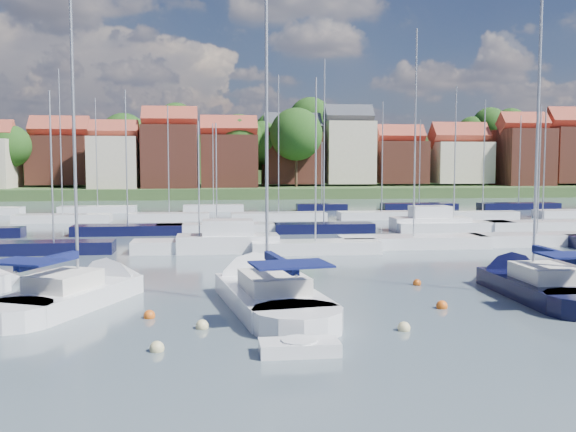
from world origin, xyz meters
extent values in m
plane|color=#46575F|center=(0.00, 40.00, 0.00)|extent=(260.00, 260.00, 0.00)
cube|color=white|center=(-12.51, 3.89, 0.25)|extent=(5.58, 7.66, 1.20)
cone|color=white|center=(-10.70, 7.92, 0.25)|extent=(4.09, 4.34, 2.95)
cylinder|color=white|center=(-13.95, 0.66, 0.25)|extent=(3.89, 3.89, 1.20)
cube|color=silver|center=(-12.71, 3.44, 1.20)|extent=(3.09, 3.53, 0.70)
cylinder|color=#B2B2B7|center=(-12.31, 4.33, 7.40)|extent=(0.14, 0.14, 13.10)
cylinder|color=#B2B2B7|center=(-13.11, 2.54, 2.05)|extent=(1.69, 3.63, 0.10)
cube|color=#0D1344|center=(-13.11, 2.54, 2.20)|extent=(1.80, 3.53, 0.35)
cube|color=#0D1344|center=(-13.63, 1.37, 2.35)|extent=(3.01, 2.64, 0.08)
cube|color=white|center=(-3.98, 2.66, 0.25)|extent=(4.65, 8.70, 1.20)
cone|color=white|center=(-4.75, 7.77, 0.25)|extent=(4.01, 4.49, 3.45)
cylinder|color=white|center=(-3.36, -1.43, 0.25)|extent=(3.93, 3.93, 1.20)
cube|color=silver|center=(-3.89, 2.09, 1.20)|extent=(2.90, 3.77, 0.70)
cylinder|color=#B2B2B7|center=(-4.06, 3.23, 8.51)|extent=(0.14, 0.14, 15.32)
cylinder|color=#B2B2B7|center=(-3.72, 0.96, 2.05)|extent=(0.79, 4.56, 0.10)
cube|color=#0D1344|center=(-3.72, 0.96, 2.20)|extent=(0.95, 4.36, 0.35)
cube|color=#0D1344|center=(-3.49, -0.52, 2.35)|extent=(3.21, 2.48, 0.08)
cube|color=black|center=(8.52, 3.25, 0.25)|extent=(3.04, 7.13, 1.20)
cone|color=black|center=(8.57, 7.69, 0.25)|extent=(3.00, 3.48, 2.96)
cube|color=silver|center=(8.51, 2.76, 1.20)|extent=(2.10, 2.98, 0.70)
cylinder|color=#B2B2B7|center=(8.52, 3.74, 7.57)|extent=(0.14, 0.14, 13.44)
cylinder|color=#B2B2B7|center=(8.50, 1.77, 2.05)|extent=(0.15, 3.94, 0.10)
cube|color=#0D1344|center=(8.50, 1.77, 2.20)|extent=(0.34, 3.75, 0.35)
cube|color=#0D1344|center=(8.49, 0.49, 2.35)|extent=(2.53, 1.80, 0.08)
cone|color=white|center=(-17.01, 8.81, 0.25)|extent=(3.62, 3.86, 2.65)
cube|color=white|center=(-3.68, -4.24, 0.18)|extent=(2.60, 1.22, 0.51)
cylinder|color=white|center=(-3.68, -4.24, 0.33)|extent=(1.21, 1.21, 0.33)
sphere|color=beige|center=(-8.30, -3.37, 0.00)|extent=(0.49, 0.49, 0.49)
sphere|color=beige|center=(-6.85, -0.62, 0.00)|extent=(0.48, 0.48, 0.48)
sphere|color=beige|center=(0.57, -1.83, 0.00)|extent=(0.48, 0.48, 0.48)
sphere|color=#D85914|center=(3.88, 6.67, 0.00)|extent=(0.42, 0.42, 0.42)
sphere|color=#D85914|center=(3.27, 1.50, 0.00)|extent=(0.48, 0.48, 0.48)
sphere|color=#D85914|center=(-8.96, 1.26, 0.00)|extent=(0.47, 0.47, 0.47)
cube|color=black|center=(-17.11, 20.54, 0.35)|extent=(8.01, 2.24, 1.00)
cylinder|color=#B2B2B7|center=(-17.11, 20.54, 5.93)|extent=(0.12, 0.12, 10.16)
cube|color=white|center=(-7.27, 20.20, 0.35)|extent=(9.22, 2.58, 1.00)
cylinder|color=#B2B2B7|center=(-7.27, 20.20, 4.94)|extent=(0.12, 0.12, 8.18)
cube|color=white|center=(0.63, 18.61, 0.35)|extent=(8.78, 2.46, 1.00)
cylinder|color=#B2B2B7|center=(0.63, 18.61, 6.38)|extent=(0.12, 0.12, 11.06)
cube|color=white|center=(8.23, 20.67, 0.35)|extent=(10.79, 3.02, 1.00)
cylinder|color=#B2B2B7|center=(8.23, 20.67, 8.29)|extent=(0.12, 0.12, 14.87)
cube|color=white|center=(17.98, 21.03, 0.35)|extent=(10.13, 2.84, 1.00)
cylinder|color=#B2B2B7|center=(17.98, 21.03, 5.65)|extent=(0.12, 0.12, 9.59)
cube|color=white|center=(-5.31, 20.00, 0.50)|extent=(7.00, 2.60, 1.40)
cube|color=white|center=(-5.31, 20.00, 1.60)|extent=(3.50, 2.20, 1.30)
cube|color=black|center=(-13.55, 31.64, 0.35)|extent=(9.30, 2.60, 1.00)
cylinder|color=#B2B2B7|center=(-13.55, 31.64, 6.59)|extent=(0.12, 0.12, 11.48)
cube|color=white|center=(-5.94, 32.01, 0.35)|extent=(10.40, 2.91, 1.00)
cylinder|color=#B2B2B7|center=(-5.94, 32.01, 5.24)|extent=(0.12, 0.12, 8.77)
cube|color=black|center=(3.48, 31.28, 0.35)|extent=(8.80, 2.46, 1.00)
cylinder|color=#B2B2B7|center=(3.48, 31.28, 8.01)|extent=(0.12, 0.12, 14.33)
cube|color=white|center=(15.40, 31.16, 0.35)|extent=(10.73, 3.00, 1.00)
cylinder|color=#B2B2B7|center=(15.40, 31.16, 6.92)|extent=(0.12, 0.12, 12.14)
cube|color=white|center=(23.82, 30.97, 0.35)|extent=(10.48, 2.93, 1.00)
cylinder|color=#B2B2B7|center=(23.82, 30.97, 5.99)|extent=(0.12, 0.12, 10.28)
cube|color=white|center=(13.46, 32.00, 0.50)|extent=(7.00, 2.60, 1.40)
cube|color=white|center=(13.46, 32.00, 1.60)|extent=(3.50, 2.20, 1.30)
cube|color=white|center=(-21.71, 44.21, 0.35)|extent=(9.71, 2.72, 1.00)
cylinder|color=#B2B2B7|center=(-21.71, 44.21, 8.29)|extent=(0.12, 0.12, 14.88)
cube|color=white|center=(-10.84, 44.51, 0.35)|extent=(8.49, 2.38, 1.00)
cylinder|color=#B2B2B7|center=(-10.84, 44.51, 6.51)|extent=(0.12, 0.12, 11.31)
cube|color=white|center=(0.79, 43.78, 0.35)|extent=(10.16, 2.85, 1.00)
cylinder|color=#B2B2B7|center=(0.79, 43.78, 8.15)|extent=(0.12, 0.12, 14.59)
cube|color=white|center=(12.17, 43.90, 0.35)|extent=(9.53, 2.67, 1.00)
cylinder|color=#B2B2B7|center=(12.17, 43.90, 6.81)|extent=(0.12, 0.12, 11.91)
cube|color=white|center=(23.16, 42.50, 0.35)|extent=(7.62, 2.13, 1.00)
cylinder|color=#B2B2B7|center=(23.16, 42.50, 6.91)|extent=(0.12, 0.12, 12.13)
cube|color=white|center=(-20.26, 56.56, 0.35)|extent=(9.24, 2.59, 1.00)
cylinder|color=#B2B2B7|center=(-20.26, 56.56, 7.43)|extent=(0.12, 0.12, 13.17)
cube|color=white|center=(-6.08, 57.30, 0.35)|extent=(7.57, 2.12, 1.00)
cylinder|color=#B2B2B7|center=(-6.08, 57.30, 5.97)|extent=(0.12, 0.12, 10.24)
cube|color=black|center=(7.88, 57.47, 0.35)|extent=(6.58, 1.84, 1.00)
cylinder|color=#B2B2B7|center=(7.88, 57.47, 4.85)|extent=(0.12, 0.12, 8.01)
cube|color=black|center=(20.94, 57.40, 0.35)|extent=(9.92, 2.78, 1.00)
cylinder|color=#B2B2B7|center=(20.94, 57.40, 6.31)|extent=(0.12, 0.12, 10.92)
cube|color=black|center=(34.28, 56.37, 0.35)|extent=(10.55, 2.95, 1.00)
cylinder|color=#B2B2B7|center=(34.28, 56.37, 6.61)|extent=(0.12, 0.12, 11.51)
cube|color=#3B5329|center=(0.00, 117.00, 0.30)|extent=(200.00, 70.00, 3.00)
cube|color=#3B5329|center=(0.00, 142.00, 5.00)|extent=(200.00, 60.00, 14.00)
cube|color=brown|center=(-33.65, 97.79, 6.56)|extent=(10.37, 9.97, 8.73)
cube|color=#983C2C|center=(-33.65, 97.79, 12.20)|extent=(10.57, 5.13, 5.13)
cube|color=beige|center=(-22.74, 89.00, 6.08)|extent=(8.09, 8.80, 8.96)
cube|color=#983C2C|center=(-22.74, 89.00, 11.55)|extent=(8.25, 4.00, 4.00)
cube|color=brown|center=(-13.35, 89.94, 7.08)|extent=(9.36, 10.17, 10.97)
cube|color=#983C2C|center=(-13.35, 89.94, 13.72)|extent=(9.54, 4.63, 4.63)
cube|color=brown|center=(-3.04, 91.65, 6.31)|extent=(9.90, 8.56, 9.42)
cube|color=#983C2C|center=(-3.04, 91.65, 12.23)|extent=(10.10, 4.90, 4.90)
cube|color=brown|center=(9.10, 96.65, 6.95)|extent=(10.59, 8.93, 9.49)
cube|color=#383A42|center=(9.10, 96.65, 12.99)|extent=(10.80, 5.24, 5.24)
cube|color=beige|center=(19.71, 95.80, 8.02)|extent=(9.01, 8.61, 11.65)
cube|color=#383A42|center=(19.71, 95.80, 14.95)|extent=(9.19, 4.46, 4.46)
cube|color=brown|center=(30.17, 97.00, 6.20)|extent=(9.10, 9.34, 8.00)
cube|color=#983C2C|center=(30.17, 97.00, 11.32)|extent=(9.28, 4.50, 4.50)
cube|color=beige|center=(41.95, 96.59, 6.14)|extent=(10.86, 9.59, 7.88)
cube|color=#983C2C|center=(41.95, 96.59, 11.41)|extent=(11.07, 5.37, 5.37)
cube|color=brown|center=(53.76, 93.92, 7.09)|extent=(9.18, 9.96, 10.97)
cube|color=#983C2C|center=(53.76, 93.92, 13.70)|extent=(9.36, 4.54, 4.54)
cube|color=brown|center=(65.18, 95.21, 7.58)|extent=(11.39, 9.67, 10.76)
cube|color=#983C2C|center=(65.18, 95.21, 14.36)|extent=(11.62, 5.64, 5.64)
cylinder|color=#382619|center=(56.77, 115.51, 8.51)|extent=(0.50, 0.50, 4.47)
sphere|color=#224D18|center=(56.77, 115.51, 14.58)|extent=(8.18, 8.18, 8.18)
cylinder|color=#382619|center=(3.46, 95.93, 3.83)|extent=(0.50, 0.50, 4.46)
sphere|color=#224D18|center=(3.46, 95.93, 9.88)|extent=(8.15, 8.15, 8.15)
cylinder|color=#382619|center=(15.22, 113.68, 8.58)|extent=(0.50, 0.50, 5.15)
sphere|color=#224D18|center=(15.22, 113.68, 15.56)|extent=(9.41, 9.41, 9.41)
cylinder|color=#382619|center=(-13.54, 116.31, 8.68)|extent=(0.50, 0.50, 4.56)
sphere|color=#224D18|center=(-13.54, 116.31, 14.87)|extent=(8.34, 8.34, 8.34)
cylinder|color=#382619|center=(-23.24, 105.25, 4.18)|extent=(0.50, 0.50, 5.15)
sphere|color=#224D18|center=(-23.24, 105.25, 11.17)|extent=(9.42, 9.42, 9.42)
cylinder|color=#382619|center=(-38.67, 107.32, 6.76)|extent=(0.50, 0.50, 3.42)
sphere|color=#224D18|center=(-38.67, 107.32, 11.40)|extent=(6.26, 6.26, 6.26)
cylinder|color=#382619|center=(13.76, 104.71, 3.48)|extent=(0.50, 0.50, 3.77)
sphere|color=#224D18|center=(13.76, 104.71, 8.60)|extent=(6.89, 6.89, 6.89)
cylinder|color=#382619|center=(9.05, 90.94, 4.21)|extent=(0.50, 0.50, 5.21)
sphere|color=#224D18|center=(9.05, 90.94, 11.28)|extent=(9.53, 9.53, 9.53)
cylinder|color=#382619|center=(61.93, 101.62, 3.09)|extent=(0.50, 0.50, 2.97)
sphere|color=#224D18|center=(61.93, 101.62, 7.12)|extent=(5.44, 5.44, 5.44)
cylinder|color=#382619|center=(-1.15, 93.75, 4.02)|extent=(0.50, 0.50, 4.84)
sphere|color=#224D18|center=(-1.15, 93.75, 10.59)|extent=(8.85, 8.85, 8.85)
cylinder|color=#382619|center=(52.68, 115.72, 8.17)|extent=(0.50, 0.50, 3.72)
sphere|color=#224D18|center=(52.68, 115.72, 13.21)|extent=(6.80, 6.80, 6.80)
cylinder|color=#382619|center=(54.05, 94.13, 3.62)|extent=(0.50, 0.50, 4.05)
sphere|color=#224D18|center=(54.05, 94.13, 9.11)|extent=(7.40, 7.40, 7.40)
cylinder|color=#382619|center=(-40.96, 92.79, 3.60)|extent=(0.50, 0.50, 4.00)
sphere|color=#224D18|center=(-40.96, 92.79, 9.04)|extent=(7.32, 7.32, 7.32)
cylinder|color=#382619|center=(6.84, 113.29, 7.91)|extent=(0.50, 0.50, 3.93)
sphere|color=#224D18|center=(6.84, 113.29, 13.24)|extent=(7.19, 7.19, 7.19)
cylinder|color=#382619|center=(30.65, 100.17, 3.51)|extent=(0.50, 0.50, 3.82)
sphere|color=#224D18|center=(30.65, 100.17, 8.70)|extent=(6.99, 6.99, 6.99)
cylinder|color=#382619|center=(-17.44, 93.12, 3.34)|extent=(0.50, 0.50, 3.48)
sphere|color=#224D18|center=(-17.44, 93.12, 8.07)|extent=(6.37, 6.37, 6.37)
cylinder|color=#382619|center=(57.51, 102.81, 3.09)|extent=(0.50, 0.50, 2.99)
sphere|color=#224D18|center=(57.51, 102.81, 7.14)|extent=(5.46, 5.46, 5.46)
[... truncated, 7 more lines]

